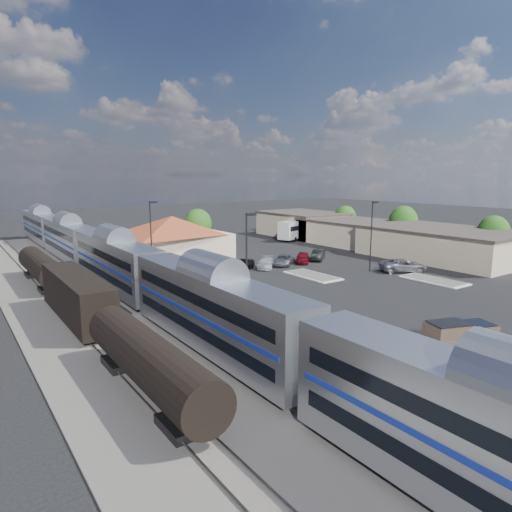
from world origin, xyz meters
TOP-DOWN VIEW (x-y plane):
  - ground at (0.00, 0.00)m, footprint 280.00×280.00m
  - railbed at (-21.00, 8.00)m, footprint 16.00×100.00m
  - platform at (-12.00, 6.00)m, footprint 5.50×92.00m
  - passenger_train at (-18.00, 8.75)m, footprint 3.00×104.00m
  - freight_cars at (-24.00, 0.30)m, footprint 2.80×46.00m
  - station_depot at (-4.56, 24.00)m, footprint 18.35×12.24m
  - buildings_east at (28.00, 14.28)m, footprint 14.40×51.40m
  - traffic_island_south at (4.00, 2.00)m, footprint 3.30×7.50m
  - traffic_island_north at (14.00, -8.00)m, footprint 3.30×7.50m
  - lamp_plat_s at (-10.90, -6.00)m, footprint 1.08×0.25m
  - lamp_plat_n at (-10.90, 16.00)m, footprint 1.08×0.25m
  - lamp_lot at (12.10, 0.00)m, footprint 1.08×0.25m
  - tree_east_a at (34.00, -4.00)m, footprint 4.56×4.56m
  - tree_east_b at (34.00, 12.00)m, footprint 4.94×4.94m
  - tree_east_c at (34.00, 26.00)m, footprint 4.41×4.41m
  - tree_depot at (3.00, 30.00)m, footprint 4.71×4.71m
  - pickup_truck at (-3.16, -21.96)m, footprint 6.22×3.95m
  - suv at (15.28, -2.65)m, footprint 6.47×5.30m
  - coach_bus at (24.00, 28.27)m, footprint 11.78×6.19m
  - person_a at (-11.89, -11.21)m, footprint 0.44×0.66m
  - person_b at (-12.84, -6.98)m, footprint 0.78×0.93m
  - parked_car_a at (-4.13, 9.37)m, footprint 4.23×4.01m
  - parked_car_b at (-0.93, 9.67)m, footprint 4.29×3.90m
  - parked_car_c at (2.27, 9.37)m, footprint 4.70×4.80m
  - parked_car_d at (5.47, 9.67)m, footprint 5.36×5.06m
  - parked_car_e at (8.67, 9.37)m, footprint 4.34×4.47m
  - parked_car_f at (11.87, 9.67)m, footprint 4.49×4.12m

SIDE VIEW (x-z plane):
  - ground at x=0.00m, z-range 0.00..0.00m
  - railbed at x=-21.00m, z-range 0.00..0.12m
  - platform at x=-12.00m, z-range 0.00..0.18m
  - traffic_island_south at x=4.00m, z-range 0.00..0.21m
  - traffic_island_north at x=14.00m, z-range 0.00..0.21m
  - parked_car_c at x=2.27m, z-range 0.00..1.39m
  - parked_car_d at x=5.47m, z-range 0.00..1.41m
  - parked_car_a at x=-4.13m, z-range 0.00..1.42m
  - parked_car_b at x=-0.93m, z-range 0.00..1.42m
  - parked_car_f at x=11.87m, z-range 0.00..1.49m
  - parked_car_e at x=8.67m, z-range 0.00..1.51m
  - suv at x=15.28m, z-range 0.00..1.64m
  - pickup_truck at x=-3.16m, z-range -0.05..1.97m
  - person_b at x=-12.84m, z-range 0.18..1.92m
  - person_a at x=-11.89m, z-range 0.18..1.99m
  - freight_cars at x=-24.00m, z-range -0.07..3.93m
  - coach_bus at x=24.00m, z-range 0.28..4.01m
  - buildings_east at x=28.00m, z-range -0.13..4.67m
  - passenger_train at x=-18.00m, z-range 0.09..5.64m
  - station_depot at x=-4.56m, z-range 0.03..6.23m
  - tree_east_c at x=34.00m, z-range 0.66..6.87m
  - tree_east_a at x=34.00m, z-range 0.68..7.10m
  - tree_depot at x=3.00m, z-range 0.71..7.34m
  - tree_east_b at x=34.00m, z-range 0.74..7.70m
  - lamp_plat_s at x=-10.90m, z-range 0.84..9.84m
  - lamp_plat_n at x=-10.90m, z-range 0.84..9.84m
  - lamp_lot at x=12.10m, z-range 0.84..9.84m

